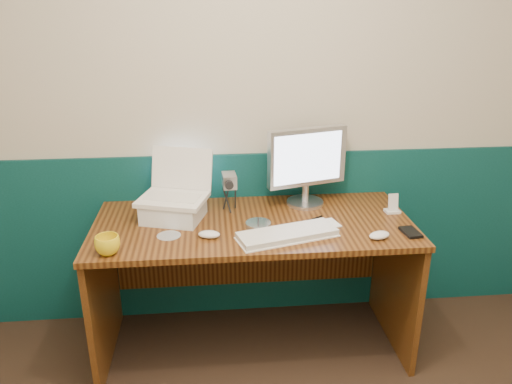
{
  "coord_description": "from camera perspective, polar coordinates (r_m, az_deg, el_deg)",
  "views": [
    {
      "loc": [
        -0.33,
        -0.9,
        1.8
      ],
      "look_at": [
        -0.13,
        1.23,
        0.97
      ],
      "focal_mm": 35.0,
      "sensor_mm": 36.0,
      "label": 1
    }
  ],
  "objects": [
    {
      "name": "mug",
      "position": [
        2.29,
        -16.61,
        -5.82
      ],
      "size": [
        0.14,
        0.14,
        0.09
      ],
      "primitive_type": "imported",
      "rotation": [
        0.0,
        0.0,
        -0.41
      ],
      "color": "yellow",
      "rests_on": "desk"
    },
    {
      "name": "laptop_riser",
      "position": [
        2.56,
        -9.4,
        -2.06
      ],
      "size": [
        0.34,
        0.31,
        0.1
      ],
      "primitive_type": "cube",
      "rotation": [
        0.0,
        0.0,
        -0.3
      ],
      "color": "white",
      "rests_on": "desk"
    },
    {
      "name": "back_wall",
      "position": [
        2.72,
        1.67,
        9.56
      ],
      "size": [
        3.5,
        0.04,
        2.5
      ],
      "primitive_type": "cube",
      "color": "#BAB29D",
      "rests_on": "ground"
    },
    {
      "name": "monitor",
      "position": [
        2.67,
        5.78,
        2.97
      ],
      "size": [
        0.45,
        0.24,
        0.44
      ],
      "primitive_type": null,
      "rotation": [
        0.0,
        0.0,
        0.27
      ],
      "color": "silver",
      "rests_on": "desk"
    },
    {
      "name": "pen",
      "position": [
        2.55,
        6.47,
        -3.09
      ],
      "size": [
        0.12,
        0.07,
        0.01
      ],
      "primitive_type": "cylinder",
      "rotation": [
        0.0,
        1.57,
        0.54
      ],
      "color": "black",
      "rests_on": "desk"
    },
    {
      "name": "keyboard",
      "position": [
        2.36,
        3.6,
        -4.9
      ],
      "size": [
        0.49,
        0.28,
        0.03
      ],
      "primitive_type": "cube",
      "rotation": [
        0.0,
        0.0,
        0.27
      ],
      "color": "silver",
      "rests_on": "desk"
    },
    {
      "name": "cd_spindle",
      "position": [
        2.45,
        0.26,
        -3.76
      ],
      "size": [
        0.13,
        0.13,
        0.03
      ],
      "primitive_type": "cylinder",
      "color": "silver",
      "rests_on": "desk"
    },
    {
      "name": "camcorder",
      "position": [
        2.62,
        -3.05,
        0.06
      ],
      "size": [
        0.1,
        0.14,
        0.21
      ],
      "primitive_type": null,
      "rotation": [
        0.0,
        0.0,
        0.06
      ],
      "color": "#A8A8AD",
      "rests_on": "desk"
    },
    {
      "name": "mouse_left",
      "position": [
        2.36,
        -5.38,
        -4.84
      ],
      "size": [
        0.11,
        0.08,
        0.03
      ],
      "primitive_type": "ellipsoid",
      "rotation": [
        0.0,
        0.0,
        -0.18
      ],
      "color": "silver",
      "rests_on": "desk"
    },
    {
      "name": "dock",
      "position": [
        2.72,
        15.31,
        -2.12
      ],
      "size": [
        0.08,
        0.06,
        0.01
      ],
      "primitive_type": "cube",
      "rotation": [
        0.0,
        0.0,
        0.08
      ],
      "color": "silver",
      "rests_on": "desk"
    },
    {
      "name": "mouse_right",
      "position": [
        2.41,
        13.92,
        -4.81
      ],
      "size": [
        0.12,
        0.09,
        0.04
      ],
      "primitive_type": "ellipsoid",
      "rotation": [
        0.0,
        0.0,
        0.32
      ],
      "color": "silver",
      "rests_on": "desk"
    },
    {
      "name": "pda",
      "position": [
        2.5,
        17.26,
        -4.41
      ],
      "size": [
        0.08,
        0.13,
        0.01
      ],
      "primitive_type": "cube",
      "rotation": [
        0.0,
        0.0,
        0.1
      ],
      "color": "black",
      "rests_on": "desk"
    },
    {
      "name": "desk",
      "position": [
        2.69,
        -0.31,
        -10.73
      ],
      "size": [
        1.6,
        0.7,
        0.75
      ],
      "primitive_type": "cube",
      "color": "#361A09",
      "rests_on": "ground"
    },
    {
      "name": "wainscot",
      "position": [
        2.95,
        1.54,
        -4.89
      ],
      "size": [
        3.48,
        0.02,
        1.0
      ],
      "primitive_type": "cube",
      "color": "#073232",
      "rests_on": "ground"
    },
    {
      "name": "music_player",
      "position": [
        2.7,
        15.41,
        -1.11
      ],
      "size": [
        0.05,
        0.03,
        0.09
      ],
      "primitive_type": "cube",
      "rotation": [
        -0.17,
        0.0,
        0.08
      ],
      "color": "silver",
      "rests_on": "dock"
    },
    {
      "name": "laptop",
      "position": [
        2.5,
        -9.65,
        1.84
      ],
      "size": [
        0.38,
        0.33,
        0.27
      ],
      "primitive_type": null,
      "rotation": [
        0.0,
        0.0,
        -0.3
      ],
      "color": "white",
      "rests_on": "laptop_riser"
    },
    {
      "name": "cd_loose_a",
      "position": [
        2.41,
        -9.93,
        -4.93
      ],
      "size": [
        0.11,
        0.11,
        0.0
      ],
      "primitive_type": "cylinder",
      "color": "silver",
      "rests_on": "desk"
    },
    {
      "name": "papers",
      "position": [
        2.5,
        7.58,
        -3.71
      ],
      "size": [
        0.19,
        0.15,
        0.0
      ],
      "primitive_type": "cube",
      "rotation": [
        0.0,
        0.0,
        0.26
      ],
      "color": "silver",
      "rests_on": "desk"
    }
  ]
}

